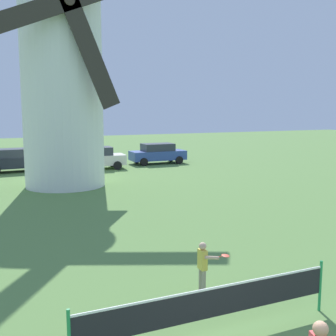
{
  "coord_description": "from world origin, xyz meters",
  "views": [
    {
      "loc": [
        -3.79,
        -4.12,
        4.27
      ],
      "look_at": [
        -0.06,
        4.28,
        2.96
      ],
      "focal_mm": 44.97,
      "sensor_mm": 36.0,
      "label": 1
    }
  ],
  "objects": [
    {
      "name": "windmill",
      "position": [
        0.34,
        19.16,
        6.41
      ],
      "size": [
        10.18,
        5.0,
        14.37
      ],
      "color": "white",
      "rests_on": "ground_plane"
    },
    {
      "name": "parked_car_cream",
      "position": [
        3.4,
        24.78,
        0.81
      ],
      "size": [
        4.29,
        2.11,
        1.56
      ],
      "color": "silver",
      "rests_on": "ground_plane"
    },
    {
      "name": "tennis_net",
      "position": [
        -0.06,
        2.28,
        0.69
      ],
      "size": [
        5.32,
        0.06,
        1.1
      ],
      "color": "#238E4C",
      "rests_on": "ground_plane"
    },
    {
      "name": "player_far",
      "position": [
        0.78,
        4.13,
        0.67
      ],
      "size": [
        0.7,
        0.5,
        1.18
      ],
      "color": "#9E937F",
      "rests_on": "ground_plane"
    },
    {
      "name": "parked_car_black",
      "position": [
        -1.73,
        25.79,
        0.81
      ],
      "size": [
        4.12,
        1.99,
        1.56
      ],
      "color": "#1E232D",
      "rests_on": "ground_plane"
    },
    {
      "name": "parked_car_blue",
      "position": [
        8.6,
        25.75,
        0.81
      ],
      "size": [
        4.27,
        1.95,
        1.56
      ],
      "color": "#334C99",
      "rests_on": "ground_plane"
    }
  ]
}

